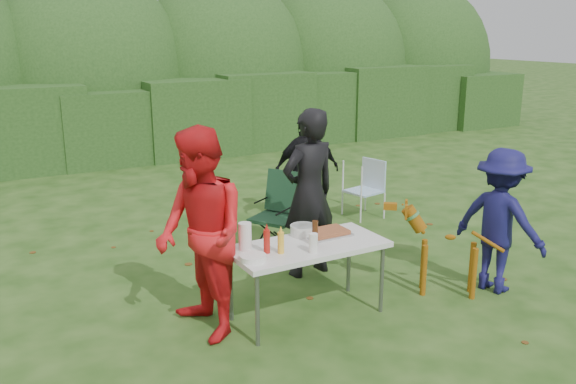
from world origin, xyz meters
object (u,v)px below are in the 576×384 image
lawn_chair (364,189)px  mustard_bottle (281,243)px  person_cook (309,193)px  person_black_puffy (307,170)px  folding_table (308,250)px  paper_towel_roll (245,237)px  person_red_jacket (201,235)px  ketchup_bottle (267,241)px  beer_bottle (315,233)px  dog (449,251)px  child (500,221)px  camping_chair (276,213)px

lawn_chair → mustard_bottle: bearing=30.4°
person_cook → person_black_puffy: person_cook is taller
folding_table → mustard_bottle: bearing=-166.6°
paper_towel_roll → folding_table: bearing=-15.0°
folding_table → lawn_chair: size_ratio=1.76×
person_black_puffy → lawn_chair: bearing=-171.6°
person_red_jacket → ketchup_bottle: (0.56, -0.17, -0.11)m
person_red_jacket → lawn_chair: 4.08m
person_black_puffy → beer_bottle: size_ratio=6.60×
person_black_puffy → ketchup_bottle: person_black_puffy is taller
person_red_jacket → beer_bottle: (1.05, -0.22, -0.10)m
dog → person_black_puffy: bearing=-48.6°
lawn_chair → mustard_bottle: size_ratio=4.25×
person_red_jacket → paper_towel_roll: size_ratio=7.37×
folding_table → beer_bottle: (0.05, -0.05, 0.17)m
child → dog: child is taller
person_red_jacket → child: bearing=75.6°
folding_table → mustard_bottle: (-0.33, -0.08, 0.15)m
camping_chair → dog: bearing=85.0°
ketchup_bottle → beer_bottle: (0.49, -0.04, 0.01)m
camping_chair → paper_towel_roll: bearing=21.9°
dog → camping_chair: bearing=-23.9°
child → mustard_bottle: 2.45m
person_cook → child: 2.04m
folding_table → person_red_jacket: person_red_jacket is taller
child → paper_towel_roll: (-2.66, 0.60, 0.10)m
folding_table → mustard_bottle: mustard_bottle is taller
person_cook → dog: size_ratio=1.89×
folding_table → person_black_puffy: (1.48, 2.46, 0.11)m
ketchup_bottle → paper_towel_roll: 0.22m
dog → person_cook: bearing=-10.5°
child → paper_towel_roll: size_ratio=5.90×
child → camping_chair: bearing=19.9°
person_cook → mustard_bottle: size_ratio=9.47×
person_red_jacket → paper_towel_roll: bearing=85.8°
mustard_bottle → paper_towel_roll: paper_towel_roll is taller
lawn_chair → beer_bottle: size_ratio=3.54×
camping_chair → person_red_jacket: bearing=12.8°
person_cook → person_black_puffy: bearing=-126.7°
lawn_chair → ketchup_bottle: ketchup_bottle is taller
person_black_puffy → lawn_chair: 0.99m
camping_chair → beer_bottle: camping_chair is taller
dog → paper_towel_roll: bearing=28.3°
child → beer_bottle: (-2.04, 0.39, 0.09)m
person_cook → child: person_cook is taller
dog → camping_chair: (-0.98, 1.98, 0.02)m
person_cook → lawn_chair: person_cook is taller
mustard_bottle → paper_towel_roll: 0.34m
person_cook → person_red_jacket: person_red_jacket is taller
camping_chair → lawn_chair: (1.82, 0.65, -0.08)m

